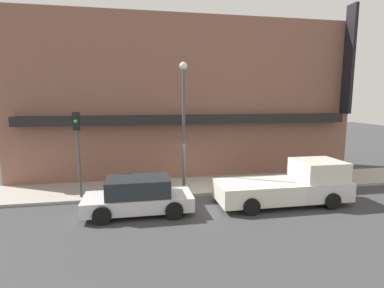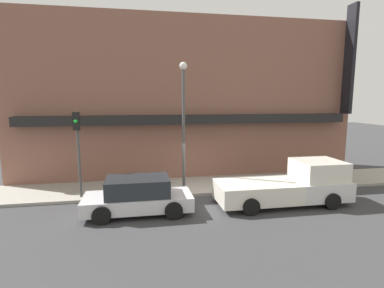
% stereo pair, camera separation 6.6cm
% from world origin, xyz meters
% --- Properties ---
extents(ground_plane, '(80.00, 80.00, 0.00)m').
position_xyz_m(ground_plane, '(0.00, 0.00, 0.00)').
color(ground_plane, '#38383A').
extents(sidewalk, '(36.00, 3.10, 0.14)m').
position_xyz_m(sidewalk, '(0.00, 1.55, 0.07)').
color(sidewalk, '#9E998E').
rests_on(sidewalk, ground).
extents(building, '(19.80, 3.80, 9.99)m').
position_xyz_m(building, '(0.02, 4.58, 4.57)').
color(building, brown).
rests_on(building, ground).
extents(pickup_truck, '(5.78, 2.27, 1.88)m').
position_xyz_m(pickup_truck, '(3.62, -1.64, 0.82)').
color(pickup_truck, silver).
rests_on(pickup_truck, ground).
extents(parked_car, '(4.30, 2.01, 1.47)m').
position_xyz_m(parked_car, '(-3.00, -1.64, 0.72)').
color(parked_car, silver).
rests_on(parked_car, ground).
extents(fire_hydrant, '(0.19, 0.19, 0.69)m').
position_xyz_m(fire_hydrant, '(-3.50, 0.59, 0.48)').
color(fire_hydrant, yellow).
rests_on(fire_hydrant, sidewalk).
extents(street_lamp, '(0.36, 0.36, 6.12)m').
position_xyz_m(street_lamp, '(-0.82, 0.43, 3.91)').
color(street_lamp, '#4C4C4C').
rests_on(street_lamp, sidewalk).
extents(traffic_light, '(0.28, 0.42, 3.89)m').
position_xyz_m(traffic_light, '(-5.58, 0.42, 2.80)').
color(traffic_light, '#4C4C4C').
rests_on(traffic_light, sidewalk).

